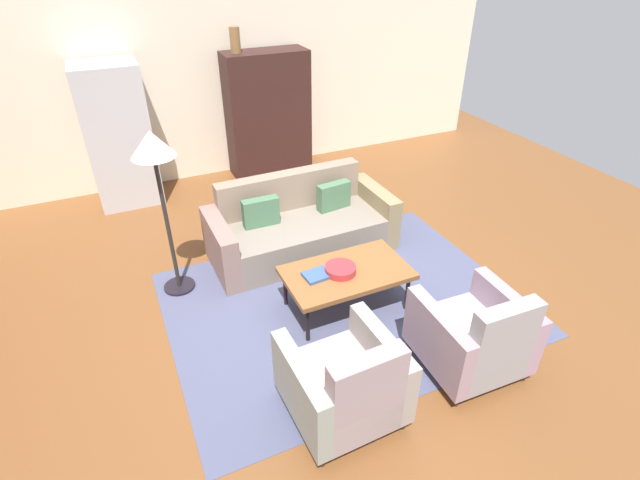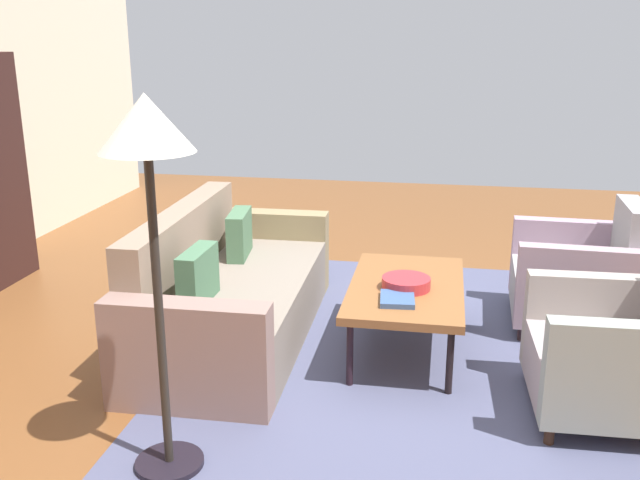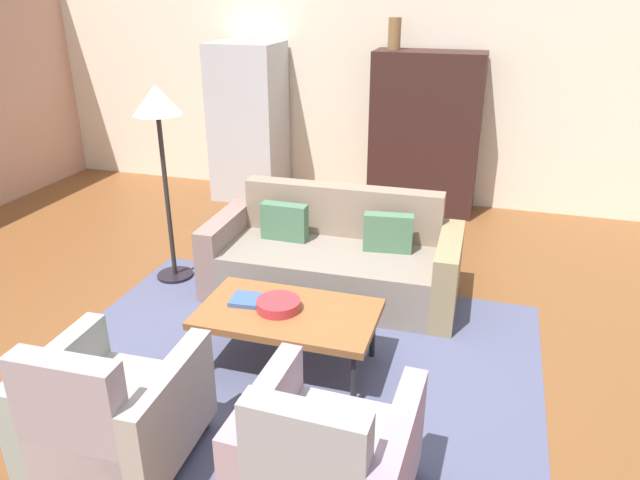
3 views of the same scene
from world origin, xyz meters
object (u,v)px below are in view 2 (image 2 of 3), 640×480
object	(u,v)px
fruit_bowl	(406,283)
book_stack	(397,299)
armchair_right	(584,279)
floor_lamp	(148,161)
armchair_left	(625,355)
couch	(224,295)
coffee_table	(406,290)

from	to	relation	value
fruit_bowl	book_stack	xyz separation A→B (m)	(-0.23, 0.04, -0.02)
fruit_bowl	armchair_right	bearing A→B (deg)	-60.35
book_stack	floor_lamp	distance (m)	1.80
floor_lamp	armchair_left	bearing A→B (deg)	-68.42
couch	fruit_bowl	world-z (taller)	couch
couch	fruit_bowl	bearing A→B (deg)	85.89
armchair_left	coffee_table	bearing A→B (deg)	61.04
couch	armchair_left	distance (m)	2.43
armchair_left	floor_lamp	bearing A→B (deg)	109.76
coffee_table	book_stack	xyz separation A→B (m)	(-0.30, 0.04, 0.05)
couch	fruit_bowl	xyz separation A→B (m)	(-0.06, -1.19, 0.19)
armchair_right	book_stack	bearing A→B (deg)	128.71
armchair_right	floor_lamp	bearing A→B (deg)	135.52
armchair_left	floor_lamp	xyz separation A→B (m)	(-0.86, 2.17, 1.10)
armchair_left	floor_lamp	size ratio (longest dim) A/B	0.51
fruit_bowl	couch	bearing A→B (deg)	86.87
book_stack	armchair_left	bearing A→B (deg)	-104.08
coffee_table	book_stack	bearing A→B (deg)	173.09
coffee_table	book_stack	distance (m)	0.30
armchair_left	floor_lamp	distance (m)	2.58
couch	floor_lamp	bearing A→B (deg)	6.26
armchair_right	book_stack	world-z (taller)	armchair_right
couch	coffee_table	world-z (taller)	couch
coffee_table	armchair_left	world-z (taller)	armchair_left
armchair_right	book_stack	xyz separation A→B (m)	(-0.89, 1.20, 0.11)
armchair_left	book_stack	distance (m)	1.24
armchair_left	armchair_right	distance (m)	1.20
couch	coffee_table	bearing A→B (deg)	89.09
armchair_right	book_stack	size ratio (longest dim) A/B	3.40
armchair_left	armchair_right	xyz separation A→B (m)	(1.20, 0.00, 0.00)
armchair_left	armchair_right	world-z (taller)	same
armchair_left	armchair_right	bearing A→B (deg)	-1.82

